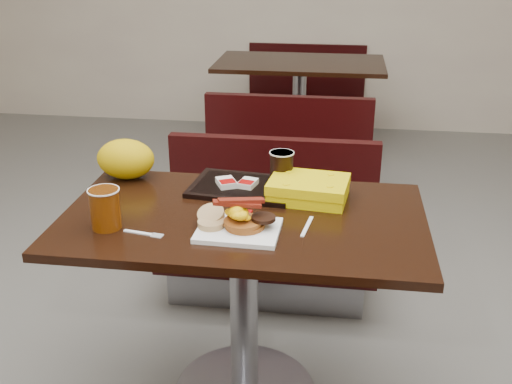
# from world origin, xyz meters

# --- Properties ---
(table_near) EXTENTS (1.20, 0.70, 0.75)m
(table_near) POSITION_xyz_m (0.00, 0.00, 0.38)
(table_near) COLOR black
(table_near) RESTS_ON floor
(bench_near_n) EXTENTS (1.00, 0.46, 0.72)m
(bench_near_n) POSITION_xyz_m (0.00, 0.70, 0.36)
(bench_near_n) COLOR black
(bench_near_n) RESTS_ON floor
(table_far) EXTENTS (1.20, 0.70, 0.75)m
(table_far) POSITION_xyz_m (0.00, 2.60, 0.38)
(table_far) COLOR black
(table_far) RESTS_ON floor
(bench_far_s) EXTENTS (1.00, 0.46, 0.72)m
(bench_far_s) POSITION_xyz_m (0.00, 1.90, 0.36)
(bench_far_s) COLOR black
(bench_far_s) RESTS_ON floor
(bench_far_n) EXTENTS (1.00, 0.46, 0.72)m
(bench_far_n) POSITION_xyz_m (0.00, 3.30, 0.36)
(bench_far_n) COLOR black
(bench_far_n) RESTS_ON floor
(platter) EXTENTS (0.26, 0.21, 0.02)m
(platter) POSITION_xyz_m (0.01, -0.13, 0.76)
(platter) COLOR white
(platter) RESTS_ON table_near
(pancake_stack) EXTENTS (0.14, 0.14, 0.03)m
(pancake_stack) POSITION_xyz_m (0.02, -0.12, 0.78)
(pancake_stack) COLOR #964419
(pancake_stack) RESTS_ON platter
(sausage_patty) EXTENTS (0.08, 0.08, 0.01)m
(sausage_patty) POSITION_xyz_m (0.08, -0.11, 0.80)
(sausage_patty) COLOR black
(sausage_patty) RESTS_ON pancake_stack
(scrambled_eggs) EXTENTS (0.10, 0.10, 0.05)m
(scrambled_eggs) POSITION_xyz_m (-0.00, -0.13, 0.81)
(scrambled_eggs) COLOR #F0A204
(scrambled_eggs) RESTS_ON pancake_stack
(bacon_strips) EXTENTS (0.16, 0.11, 0.01)m
(bacon_strips) POSITION_xyz_m (-0.00, -0.12, 0.85)
(bacon_strips) COLOR #4D1205
(bacon_strips) RESTS_ON scrambled_eggs
(muffin_bottom) EXTENTS (0.10, 0.10, 0.02)m
(muffin_bottom) POSITION_xyz_m (-0.08, -0.13, 0.77)
(muffin_bottom) COLOR tan
(muffin_bottom) RESTS_ON platter
(muffin_top) EXTENTS (0.11, 0.11, 0.05)m
(muffin_top) POSITION_xyz_m (-0.09, -0.09, 0.79)
(muffin_top) COLOR tan
(muffin_top) RESTS_ON platter
(coffee_cup_near) EXTENTS (0.11, 0.11, 0.13)m
(coffee_cup_near) POSITION_xyz_m (-0.41, -0.15, 0.82)
(coffee_cup_near) COLOR #8C3E05
(coffee_cup_near) RESTS_ON table_near
(fork) EXTENTS (0.13, 0.05, 0.00)m
(fork) POSITION_xyz_m (-0.31, -0.17, 0.75)
(fork) COLOR white
(fork) RESTS_ON table_near
(knife) EXTENTS (0.03, 0.15, 0.00)m
(knife) POSITION_xyz_m (0.21, -0.06, 0.75)
(knife) COLOR white
(knife) RESTS_ON table_near
(condiment_syrup) EXTENTS (0.04, 0.04, 0.01)m
(condiment_syrup) POSITION_xyz_m (-0.02, -0.01, 0.76)
(condiment_syrup) COLOR #A11806
(condiment_syrup) RESTS_ON table_near
(condiment_ketchup) EXTENTS (0.04, 0.04, 0.01)m
(condiment_ketchup) POSITION_xyz_m (0.01, 0.01, 0.76)
(condiment_ketchup) COLOR #8C0504
(condiment_ketchup) RESTS_ON table_near
(tray) EXTENTS (0.40, 0.30, 0.02)m
(tray) POSITION_xyz_m (-0.04, 0.22, 0.76)
(tray) COLOR black
(tray) RESTS_ON table_near
(hashbrown_sleeve_left) EXTENTS (0.09, 0.10, 0.02)m
(hashbrown_sleeve_left) POSITION_xyz_m (-0.09, 0.20, 0.78)
(hashbrown_sleeve_left) COLOR silver
(hashbrown_sleeve_left) RESTS_ON tray
(hashbrown_sleeve_right) EXTENTS (0.07, 0.09, 0.02)m
(hashbrown_sleeve_right) POSITION_xyz_m (-0.02, 0.21, 0.78)
(hashbrown_sleeve_right) COLOR silver
(hashbrown_sleeve_right) RESTS_ON tray
(coffee_cup_far) EXTENTS (0.10, 0.10, 0.12)m
(coffee_cup_far) POSITION_xyz_m (0.10, 0.26, 0.83)
(coffee_cup_far) COLOR black
(coffee_cup_far) RESTS_ON tray
(clamshell) EXTENTS (0.29, 0.23, 0.07)m
(clamshell) POSITION_xyz_m (0.20, 0.17, 0.79)
(clamshell) COLOR #DFC403
(clamshell) RESTS_ON table_near
(paper_bag) EXTENTS (0.22, 0.17, 0.15)m
(paper_bag) POSITION_xyz_m (-0.49, 0.27, 0.83)
(paper_bag) COLOR #D6BD07
(paper_bag) RESTS_ON table_near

